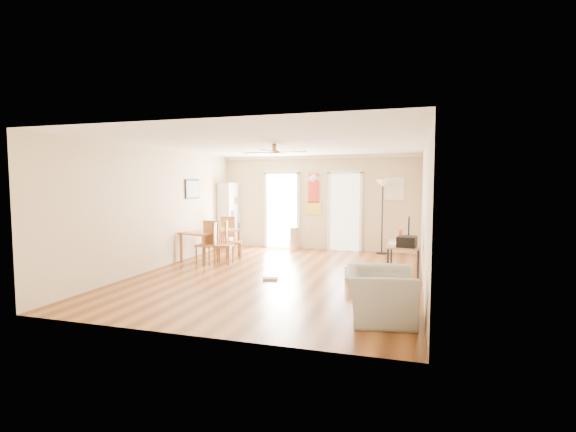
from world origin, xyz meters
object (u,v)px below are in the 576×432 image
(printer, at_px, (407,242))
(armchair, at_px, (380,295))
(dining_chair_right_a, at_px, (234,240))
(dining_chair_far, at_px, (229,233))
(dining_table, at_px, (211,245))
(computer_desk, at_px, (404,260))
(bookshelf, at_px, (230,215))
(trash_can, at_px, (294,238))
(dining_chair_right_b, at_px, (224,243))
(wastebasket_a, at_px, (352,275))
(torchiere_lamp, at_px, (382,217))
(dining_chair_near, at_px, (207,243))

(printer, height_order, armchair, printer)
(dining_chair_right_a, xyz_separation_m, printer, (4.05, -1.20, 0.30))
(dining_chair_far, bearing_deg, dining_table, 77.64)
(computer_desk, bearing_deg, bookshelf, 152.23)
(dining_chair_far, relative_size, printer, 2.43)
(dining_chair_right_a, distance_m, trash_can, 2.12)
(dining_chair_right_b, relative_size, dining_chair_far, 1.00)
(trash_can, relative_size, wastebasket_a, 1.89)
(bookshelf, distance_m, wastebasket_a, 5.40)
(dining_chair_far, distance_m, torchiere_lamp, 4.15)
(dining_table, height_order, printer, printer)
(dining_chair_right_a, relative_size, dining_chair_far, 0.98)
(dining_chair_right_b, bearing_deg, armchair, -136.67)
(dining_table, bearing_deg, wastebasket_a, -22.98)
(computer_desk, relative_size, printer, 3.20)
(trash_can, distance_m, printer, 4.36)
(wastebasket_a, bearing_deg, dining_chair_right_a, 151.90)
(bookshelf, height_order, dining_chair_right_b, bookshelf)
(armchair, bearing_deg, dining_table, 44.28)
(dining_chair_right_b, relative_size, wastebasket_a, 2.84)
(trash_can, xyz_separation_m, armchair, (2.76, -5.44, 0.03))
(dining_chair_right_b, bearing_deg, dining_chair_right_a, -7.86)
(dining_chair_right_a, distance_m, torchiere_lamp, 3.89)
(printer, relative_size, armchair, 0.37)
(dining_chair_near, distance_m, trash_can, 2.90)
(dining_chair_right_b, height_order, wastebasket_a, dining_chair_right_b)
(computer_desk, bearing_deg, dining_chair_right_a, 169.07)
(printer, relative_size, wastebasket_a, 1.16)
(trash_can, distance_m, armchair, 6.10)
(wastebasket_a, xyz_separation_m, armchair, (0.64, -1.91, 0.17))
(dining_chair_right_a, bearing_deg, trash_can, -47.27)
(dining_chair_right_a, height_order, armchair, dining_chair_right_a)
(dining_chair_far, height_order, armchair, dining_chair_far)
(bookshelf, bearing_deg, printer, -44.21)
(computer_desk, bearing_deg, wastebasket_a, -134.75)
(bookshelf, distance_m, dining_chair_right_b, 2.60)
(computer_desk, bearing_deg, dining_chair_far, 157.11)
(dining_chair_right_a, distance_m, wastebasket_a, 3.54)
(bookshelf, xyz_separation_m, armchair, (4.69, -5.39, -0.59))
(trash_can, height_order, computer_desk, computer_desk)
(dining_chair_right_b, distance_m, dining_chair_near, 0.38)
(dining_chair_right_b, xyz_separation_m, dining_chair_near, (-0.35, -0.15, 0.01))
(trash_can, xyz_separation_m, wastebasket_a, (2.12, -3.53, -0.15))
(dining_table, height_order, wastebasket_a, dining_table)
(dining_table, xyz_separation_m, torchiere_lamp, (3.92, 1.99, 0.62))
(armchair, bearing_deg, printer, -14.13)
(dining_chair_near, distance_m, computer_desk, 4.35)
(dining_chair_right_a, relative_size, torchiere_lamp, 0.48)
(computer_desk, bearing_deg, dining_table, 171.70)
(dining_chair_near, relative_size, armchair, 0.93)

